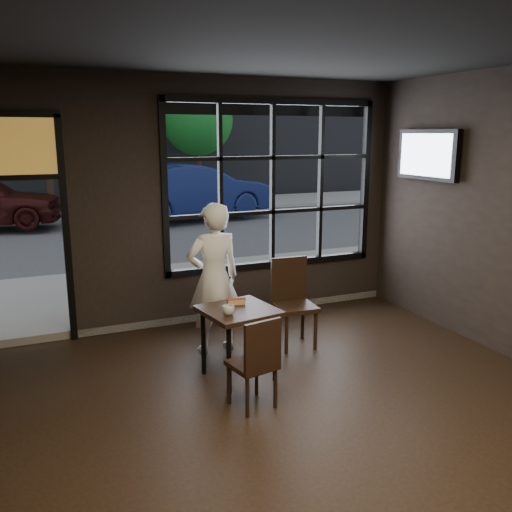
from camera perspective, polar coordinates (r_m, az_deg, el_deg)
name	(u,v)px	position (r m, az deg, el deg)	size (l,w,h in m)	color
floor	(321,465)	(4.49, 6.83, -21.02)	(6.00, 7.00, 0.02)	black
ceiling	(334,17)	(3.81, 8.22, 23.66)	(6.00, 7.00, 0.02)	black
window_frame	(272,185)	(7.43, 1.74, 7.47)	(3.06, 0.12, 2.28)	black
stained_transom	(2,146)	(6.71, -25.18, 10.44)	(1.20, 0.06, 0.70)	orange
street_asphalt	(68,188)	(27.39, -19.22, 6.79)	(60.00, 41.00, 0.04)	#545456
building_across	(56,14)	(26.76, -20.31, 22.80)	(28.00, 12.00, 15.00)	#5B5956
cafe_table	(239,343)	(5.65, -1.83, -9.14)	(0.70, 0.70, 0.75)	black
chair_near	(252,361)	(5.06, -0.41, -11.03)	(0.38, 0.38, 0.88)	black
chair_window	(295,304)	(6.41, 4.15, -5.06)	(0.45, 0.45, 1.05)	black
man	(214,278)	(6.20, -4.48, -2.35)	(0.63, 0.42, 1.74)	white
hotdog	(236,302)	(5.65, -2.11, -4.81)	(0.20, 0.08, 0.06)	tan
cup	(228,310)	(5.32, -2.94, -5.72)	(0.12, 0.12, 0.10)	silver
tv	(428,155)	(7.46, 17.65, 10.11)	(0.12, 1.10, 0.64)	black
navy_car	(192,191)	(15.82, -6.73, 6.81)	(1.64, 4.69, 1.55)	#121C4D
tree_left	(44,113)	(17.81, -21.40, 13.86)	(2.58, 2.58, 4.40)	#332114
tree_right	(198,120)	(19.40, -6.18, 14.02)	(2.45, 2.45, 4.18)	#332114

